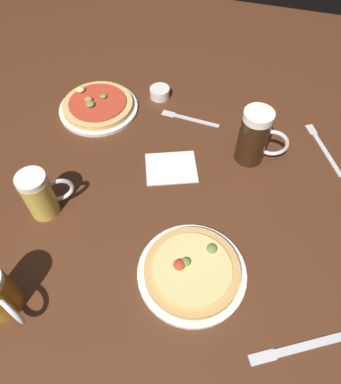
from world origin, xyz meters
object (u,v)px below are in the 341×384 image
at_px(fork_left, 189,118).
at_px(fork_spare, 323,148).
at_px(pizza_plate_far, 98,106).
at_px(knife_right, 299,348).
at_px(ramekin_sauce, 160,93).
at_px(beer_mug_pale, 40,194).
at_px(pizza_plate_near, 192,271).
at_px(beer_mug_dark, 255,137).
at_px(napkin_folded, 171,167).

distance_m(fork_left, fork_spare, 0.45).
distance_m(pizza_plate_far, fork_left, 0.32).
xyz_separation_m(pizza_plate_far, knife_right, (0.73, -0.60, -0.01)).
bearing_deg(fork_spare, ramekin_sauce, 170.47).
height_order(beer_mug_pale, fork_left, beer_mug_pale).
bearing_deg(pizza_plate_near, fork_left, 105.39).
distance_m(pizza_plate_near, fork_left, 0.56).
distance_m(beer_mug_dark, napkin_folded, 0.26).
bearing_deg(pizza_plate_far, pizza_plate_near, -47.16).
height_order(beer_mug_pale, napkin_folded, beer_mug_pale).
bearing_deg(ramekin_sauce, fork_spare, -9.53).
bearing_deg(beer_mug_pale, napkin_folded, 39.77).
height_order(beer_mug_dark, napkin_folded, beer_mug_dark).
bearing_deg(fork_left, pizza_plate_near, -74.61).
bearing_deg(ramekin_sauce, napkin_folded, -66.89).
height_order(ramekin_sauce, knife_right, ramekin_sauce).
relative_size(beer_mug_pale, napkin_folded, 0.96).
xyz_separation_m(pizza_plate_near, pizza_plate_far, (-0.46, 0.50, 0.00)).
distance_m(beer_mug_dark, fork_left, 0.27).
bearing_deg(beer_mug_dark, beer_mug_pale, -145.41).
xyz_separation_m(pizza_plate_far, beer_mug_pale, (0.03, -0.43, 0.06)).
bearing_deg(beer_mug_pale, knife_right, -13.86).
bearing_deg(pizza_plate_near, beer_mug_dark, 79.62).
xyz_separation_m(beer_mug_dark, ramekin_sauce, (-0.36, 0.20, -0.07)).
relative_size(ramekin_sauce, napkin_folded, 0.46).
height_order(beer_mug_dark, beer_mug_pale, beer_mug_dark).
relative_size(pizza_plate_near, knife_right, 1.26).
height_order(beer_mug_pale, knife_right, beer_mug_pale).
xyz_separation_m(pizza_plate_near, knife_right, (0.27, -0.10, -0.01)).
relative_size(beer_mug_pale, fork_spare, 0.69).
relative_size(beer_mug_dark, fork_left, 0.89).
xyz_separation_m(ramekin_sauce, napkin_folded, (0.13, -0.31, -0.01)).
relative_size(ramekin_sauce, fork_spare, 0.34).
bearing_deg(napkin_folded, beer_mug_dark, 26.71).
bearing_deg(beer_mug_pale, pizza_plate_near, -9.37).
distance_m(pizza_plate_near, beer_mug_pale, 0.45).
xyz_separation_m(beer_mug_pale, knife_right, (0.71, -0.17, -0.07)).
relative_size(pizza_plate_near, napkin_folded, 1.77).
bearing_deg(fork_left, beer_mug_dark, -27.09).
height_order(knife_right, fork_spare, same).
height_order(beer_mug_pale, ramekin_sauce, beer_mug_pale).
xyz_separation_m(beer_mug_dark, knife_right, (0.19, -0.53, -0.09)).
distance_m(beer_mug_pale, knife_right, 0.73).
height_order(pizza_plate_far, fork_spare, pizza_plate_far).
bearing_deg(pizza_plate_near, pizza_plate_far, 132.84).
height_order(pizza_plate_near, fork_left, pizza_plate_near).
height_order(napkin_folded, fork_spare, napkin_folded).
xyz_separation_m(ramekin_sauce, fork_left, (0.13, -0.09, -0.01)).
bearing_deg(napkin_folded, fork_left, 91.12).
distance_m(pizza_plate_near, napkin_folded, 0.35).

